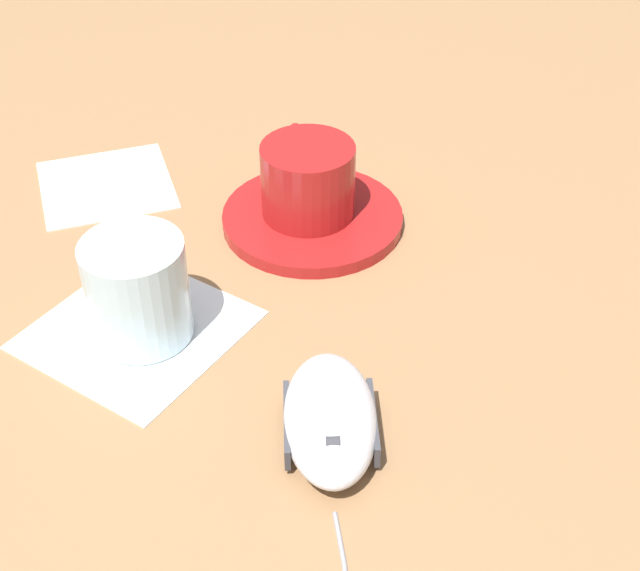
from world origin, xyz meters
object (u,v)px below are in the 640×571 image
(coffee_cup, at_px, (307,179))
(drinking_glass, at_px, (137,290))
(computer_mouse, at_px, (330,418))
(saucer, at_px, (312,218))

(coffee_cup, bearing_deg, drinking_glass, 56.87)
(coffee_cup, bearing_deg, computer_mouse, 100.32)
(saucer, xyz_separation_m, computer_mouse, (-0.04, 0.24, 0.01))
(saucer, height_order, computer_mouse, computer_mouse)
(saucer, relative_size, coffee_cup, 1.46)
(saucer, height_order, coffee_cup, coffee_cup)
(computer_mouse, relative_size, drinking_glass, 1.54)
(coffee_cup, bearing_deg, saucer, 139.82)
(computer_mouse, bearing_deg, saucer, -80.58)
(saucer, height_order, drinking_glass, drinking_glass)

